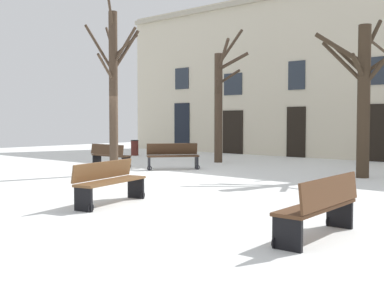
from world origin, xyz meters
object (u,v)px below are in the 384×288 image
Objects in this scene: tree_center at (114,85)px; bench_near_lamp at (173,156)px; tree_left_of_center at (363,93)px; tree_right_of_center at (220,100)px; litter_bin at (135,148)px; bench_near_center_tree at (110,155)px; bench_facing_shops at (109,181)px; bench_far_corner at (320,206)px.

bench_near_lamp is (0.40, 2.33, -2.38)m from tree_center.
tree_center reaches higher than bench_near_lamp.
tree_right_of_center is (-6.46, 1.37, 0.00)m from tree_left_of_center.
litter_bin is 5.85m from bench_near_center_tree.
bench_facing_shops is (-2.13, -7.96, -2.09)m from tree_left_of_center.
bench_far_corner is (10.85, -4.98, 0.04)m from bench_near_center_tree.
tree_center reaches higher than bench_far_corner.
bench_near_lamp is at bearing 19.49° from bench_facing_shops.
bench_near_center_tree is at bearing -161.44° from tree_left_of_center.
tree_left_of_center reaches higher than litter_bin.
tree_center reaches higher than tree_left_of_center.
litter_bin is 17.36m from bench_far_corner.
tree_right_of_center is 7.13× the size of litter_bin.
litter_bin is at bearing 176.18° from tree_right_of_center.
bench_near_lamp is 2.56m from bench_near_center_tree.
bench_far_corner is (8.84, -3.52, -2.38)m from tree_center.
tree_right_of_center reaches higher than bench_far_corner.
tree_left_of_center is at bearing -8.24° from litter_bin.
tree_left_of_center is 12.37m from litter_bin.
bench_far_corner is (14.50, -9.55, 0.09)m from litter_bin.
tree_right_of_center is 3.96m from bench_near_lamp.
tree_center is at bearing -46.80° from litter_bin.
tree_left_of_center is 2.58× the size of bench_near_center_tree.
bench_far_corner is (4.59, 0.15, 0.00)m from bench_facing_shops.
tree_left_of_center is 2.79× the size of bench_near_lamp.
litter_bin is 13.87m from bench_facing_shops.
tree_right_of_center is 5.08m from bench_near_center_tree.
bench_far_corner is at bearing -72.52° from tree_left_of_center.
bench_facing_shops is 4.59m from bench_far_corner.
litter_bin is (-5.59, 0.37, -2.18)m from tree_right_of_center.
tree_right_of_center reaches higher than litter_bin.
bench_near_lamp is (6.06, -3.70, 0.10)m from litter_bin.
bench_near_lamp is at bearing -161.91° from tree_left_of_center.
bench_far_corner is (8.44, -5.85, -0.01)m from bench_near_lamp.
bench_near_lamp is at bearing -81.88° from tree_right_of_center.
tree_left_of_center is at bearing -161.12° from bench_near_center_tree.
tree_left_of_center is 6.60m from tree_right_of_center.
tree_center is 3.05× the size of bench_facing_shops.
litter_bin is 0.44× the size of bench_near_lamp.
tree_right_of_center is 6.01m from litter_bin.
tree_left_of_center is at bearing -33.47° from bench_near_lamp.
bench_near_lamp is at bearing -159.97° from bench_near_center_tree.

